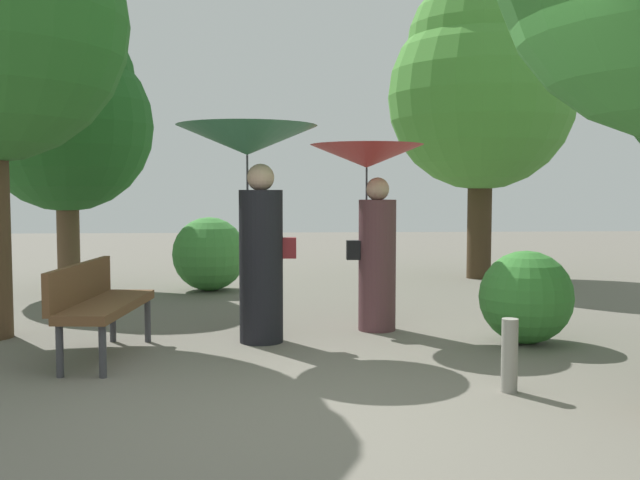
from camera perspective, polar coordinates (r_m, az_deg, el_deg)
The scene contains 9 objects.
ground_plane at distance 4.97m, azimuth 2.07°, elevation -13.30°, with size 40.00×40.00×0.00m, color #6B665B.
person_left at distance 6.96m, azimuth -5.34°, elevation 4.41°, with size 1.34×1.34×2.08m.
person_right at distance 7.55m, azimuth 4.02°, elevation 3.23°, with size 1.17×1.17×1.94m.
park_bench at distance 6.64m, azimuth -17.03°, elevation -4.53°, with size 0.62×1.54×0.83m.
tree_near_right at distance 12.42m, azimuth 12.57°, elevation 12.11°, with size 3.06×3.06×5.02m.
tree_mid_left at distance 11.18m, azimuth -19.38°, elevation 9.55°, with size 2.49×2.49×4.03m.
bush_path_left at distance 7.24m, azimuth 15.88°, elevation -4.34°, with size 0.89×0.89×0.89m, color #387F33.
bush_path_right at distance 10.67m, azimuth -8.69°, elevation -1.09°, with size 1.07×1.07×1.07m, color #428C3D.
path_marker_post at distance 5.52m, azimuth 14.66°, elevation -8.76°, with size 0.12×0.12×0.54m, color gray.
Camera 1 is at (-0.48, -4.72, 1.48)m, focal length 40.75 mm.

